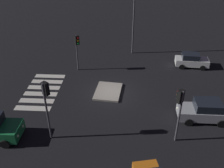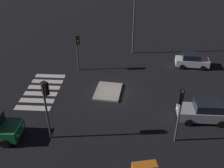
# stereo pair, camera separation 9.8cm
# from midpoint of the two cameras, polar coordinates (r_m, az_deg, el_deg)

# --- Properties ---
(ground_plane) EXTENTS (80.00, 80.00, 0.00)m
(ground_plane) POSITION_cam_midpoint_polar(r_m,az_deg,el_deg) (24.23, 0.12, -2.02)
(ground_plane) COLOR black
(traffic_island) EXTENTS (3.44, 2.72, 0.18)m
(traffic_island) POSITION_cam_midpoint_polar(r_m,az_deg,el_deg) (24.28, -0.77, -1.69)
(traffic_island) COLOR gray
(traffic_island) RESTS_ON ground
(car_white) EXTENTS (1.94, 3.78, 1.61)m
(car_white) POSITION_cam_midpoint_polar(r_m,az_deg,el_deg) (30.03, 17.71, 5.09)
(car_white) COLOR silver
(car_white) RESTS_ON ground
(car_silver) EXTENTS (1.98, 4.14, 1.79)m
(car_silver) POSITION_cam_midpoint_polar(r_m,az_deg,el_deg) (21.77, 20.30, -5.78)
(car_silver) COLOR #9EA0A5
(car_silver) RESTS_ON ground
(traffic_light_south) EXTENTS (0.53, 0.54, 4.05)m
(traffic_light_south) POSITION_cam_midpoint_polar(r_m,az_deg,el_deg) (27.17, -7.78, 8.88)
(traffic_light_south) COLOR #47474C
(traffic_light_south) RESTS_ON ground
(traffic_light_north) EXTENTS (0.53, 0.54, 4.32)m
(traffic_light_north) POSITION_cam_midpoint_polar(r_m,az_deg,el_deg) (17.77, 15.14, -4.33)
(traffic_light_north) COLOR #47474C
(traffic_light_north) RESTS_ON ground
(traffic_light_east) EXTENTS (0.53, 0.54, 4.76)m
(traffic_light_east) POSITION_cam_midpoint_polar(r_m,az_deg,el_deg) (17.80, -14.59, -2.90)
(traffic_light_east) COLOR #47474C
(traffic_light_east) RESTS_ON ground
(street_lamp) EXTENTS (0.56, 0.56, 8.65)m
(street_lamp) POSITION_cam_midpoint_polar(r_m,az_deg,el_deg) (30.62, 5.22, 16.97)
(street_lamp) COLOR #47474C
(street_lamp) RESTS_ON ground
(crosswalk_near) EXTENTS (6.45, 3.20, 0.02)m
(crosswalk_near) POSITION_cam_midpoint_polar(r_m,az_deg,el_deg) (25.49, -15.39, -1.42)
(crosswalk_near) COLOR silver
(crosswalk_near) RESTS_ON ground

